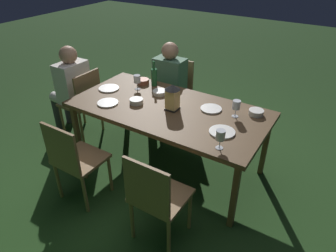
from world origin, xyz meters
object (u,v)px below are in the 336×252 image
Objects in this scene: chair_head_far at (83,100)px; wine_glass_b at (236,106)px; chair_side_right_a at (156,196)px; wine_glass_a at (137,80)px; green_bottle_on_table at (154,77)px; bowl_salad at (256,112)px; lantern_centerpiece at (172,96)px; wine_glass_c at (220,136)px; bowl_dip at (143,81)px; chair_side_right_b at (74,158)px; bowl_olives at (159,92)px; dining_table at (168,112)px; person_in_green at (167,84)px; chair_side_left_b at (175,89)px; plate_d at (109,88)px; bowl_bread at (136,101)px; plate_c at (108,103)px; person_in_cream at (70,86)px; plate_b at (222,132)px; plate_a at (211,109)px.

wine_glass_b is at bearing -174.44° from chair_head_far.
chair_side_right_a is 1.50m from wine_glass_a.
green_bottle_on_table is 2.02× the size of bowl_salad.
wine_glass_c is (-0.67, 0.36, -0.03)m from lantern_centerpiece.
bowl_dip is at bearing -74.92° from wine_glass_a.
chair_side_right_b is 5.73× the size of bowl_olives.
bowl_dip is at bearing -152.59° from chair_head_far.
dining_table is at bearing 15.93° from wine_glass_b.
person_in_green is 7.56× the size of bowl_olives.
chair_head_far is 1.20m from chair_side_right_b.
dining_table is at bearing 138.87° from bowl_olives.
chair_side_left_b is 0.98m from plate_d.
chair_side_right_a is 1.14m from bowl_bread.
chair_side_right_a is 1.00× the size of chair_side_right_b.
plate_c is at bearing 89.63° from bowl_dip.
bowl_salad is (-0.74, -0.34, -0.12)m from lantern_centerpiece.
wine_glass_b is (-1.07, 0.19, 0.01)m from green_bottle_on_table.
chair_head_far is 5.15× the size of wine_glass_c.
plate_d is at bearing -1.37° from dining_table.
chair_head_far reaches higher than bowl_salad.
lantern_centerpiece is (-1.31, 0.01, 0.40)m from chair_head_far.
green_bottle_on_table is at bearing 92.58° from chair_side_left_b.
plate_c and plate_d have the same top height.
person_in_cream is 1.34m from chair_side_left_b.
chair_side_right_b is (0.00, 1.78, 0.00)m from chair_side_left_b.
plate_d is at bearing -6.56° from plate_b.
chair_side_left_b is 3.76× the size of plate_d.
wine_glass_a is (0.10, 0.19, 0.01)m from green_bottle_on_table.
bowl_dip is at bearing -125.50° from plate_d.
person_in_green reaches higher than green_bottle_on_table.
wine_glass_c is at bearing 132.94° from chair_side_left_b.
wine_glass_c is at bearing 165.55° from plate_d.
lantern_centerpiece is (-0.51, 0.71, 0.25)m from person_in_green.
plate_c is (0.12, 0.96, 0.11)m from person_in_green.
person_in_green is at bearing -85.84° from green_bottle_on_table.
wine_glass_a is (0.08, 0.70, 0.37)m from chair_side_left_b.
chair_side_right_b is 5.15× the size of wine_glass_a.
chair_side_left_b is 0.76× the size of person_in_green.
wine_glass_c is 0.67m from plate_a.
green_bottle_on_table is 0.84m from plate_a.
chair_head_far is at bearing 27.41° from bowl_dip.
dining_table is at bearing 178.63° from plate_d.
lantern_centerpiece is 1.57× the size of wine_glass_a.
wine_glass_b is at bearing 179.89° from wine_glass_a.
plate_c is at bearing 25.14° from plate_a.
wine_glass_b is 0.57m from wine_glass_c.
lantern_centerpiece is at bearing -158.53° from plate_c.
plate_c is (0.05, 0.45, -0.11)m from wine_glass_a.
bowl_salad is (-0.15, -0.48, 0.02)m from plate_b.
lantern_centerpiece is 0.62m from wine_glass_b.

